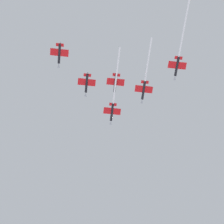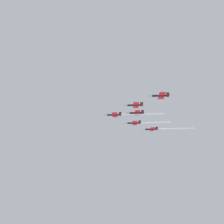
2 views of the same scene
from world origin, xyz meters
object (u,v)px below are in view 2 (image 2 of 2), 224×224
(jet_center_rear, at_px, (162,129))
(jet_port_outer, at_px, (136,113))
(jet_lead, at_px, (127,115))
(jet_port_inner, at_px, (135,105))
(jet_starboard_outer, at_px, (160,96))
(jet_starboard_inner, at_px, (142,123))

(jet_center_rear, bearing_deg, jet_port_outer, 142.57)
(jet_lead, distance_m, jet_port_inner, 15.79)
(jet_lead, height_order, jet_port_inner, jet_port_inner)
(jet_port_outer, bearing_deg, jet_lead, 90.00)
(jet_starboard_outer, bearing_deg, jet_port_outer, 24.23)
(jet_starboard_inner, xyz_separation_m, jet_starboard_outer, (-11.08, -44.04, 0.55))
(jet_port_inner, relative_size, jet_starboard_inner, 0.39)
(jet_lead, xyz_separation_m, jet_port_inner, (-1.44, -15.72, 0.48))
(jet_port_outer, distance_m, jet_center_rear, 37.57)
(jet_center_rear, bearing_deg, jet_lead, 135.22)
(jet_lead, xyz_separation_m, jet_center_rear, (39.27, 14.70, -1.33))
(jet_lead, bearing_deg, jet_starboard_inner, -38.43)
(jet_port_outer, distance_m, jet_starboard_outer, 32.68)
(jet_port_inner, xyz_separation_m, jet_starboard_outer, (7.30, -19.74, -1.03))
(jet_lead, distance_m, jet_starboard_inner, 19.03)
(jet_lead, distance_m, jet_center_rear, 41.95)
(jet_lead, height_order, jet_starboard_inner, jet_lead)
(jet_port_inner, bearing_deg, jet_lead, 19.47)
(jet_lead, relative_size, jet_starboard_outer, 3.17)
(jet_starboard_outer, height_order, jet_center_rear, jet_starboard_outer)
(jet_lead, relative_size, jet_port_outer, 3.17)
(jet_port_outer, relative_size, jet_starboard_outer, 1.00)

